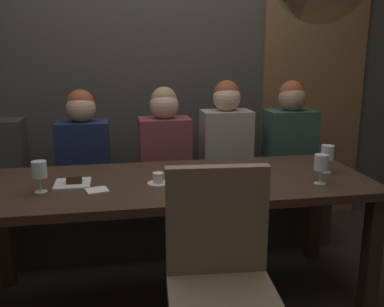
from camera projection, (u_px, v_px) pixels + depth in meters
ground at (177, 297)px, 2.59m from camera, size 9.00×9.00×0.00m
back_wall_tiled at (153, 43)px, 3.40m from camera, size 6.00×0.12×3.00m
arched_door at (315, 60)px, 3.60m from camera, size 0.90×0.05×2.55m
dining_table at (176, 194)px, 2.43m from camera, size 2.20×0.84×0.74m
banquette_bench at (163, 218)px, 3.20m from camera, size 2.50×0.44×0.45m
chair_near_side at (220, 271)px, 1.78m from camera, size 0.47×0.47×0.98m
diner_redhead at (83, 146)px, 2.99m from camera, size 0.36×0.24×0.74m
diner_bearded at (165, 143)px, 3.05m from camera, size 0.36×0.24×0.75m
diner_far_end at (226, 137)px, 3.17m from camera, size 0.36×0.24×0.79m
diner_near_end at (290, 136)px, 3.22m from camera, size 0.36×0.24×0.78m
wine_glass_near_right at (39, 170)px, 2.18m from camera, size 0.08×0.08×0.16m
wine_glass_far_right at (327, 154)px, 2.54m from camera, size 0.08×0.08×0.16m
wine_glass_end_left at (321, 163)px, 2.31m from camera, size 0.08×0.08×0.16m
espresso_cup at (158, 179)px, 2.33m from camera, size 0.12×0.12×0.06m
dessert_plate at (73, 182)px, 2.33m from camera, size 0.19×0.19×0.05m
folded_napkin at (97, 190)px, 2.22m from camera, size 0.13×0.12×0.01m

